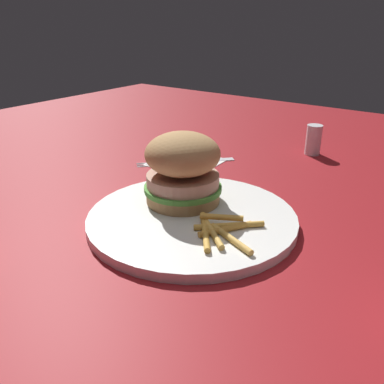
% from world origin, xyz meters
% --- Properties ---
extents(ground_plane, '(1.60, 1.60, 0.00)m').
position_xyz_m(ground_plane, '(0.00, 0.00, 0.00)').
color(ground_plane, maroon).
extents(plate, '(0.26, 0.26, 0.01)m').
position_xyz_m(plate, '(0.02, 0.01, 0.01)').
color(plate, white).
rests_on(plate, ground_plane).
extents(sandwich, '(0.10, 0.10, 0.09)m').
position_xyz_m(sandwich, '(-0.02, 0.04, 0.06)').
color(sandwich, tan).
rests_on(sandwich, plate).
extents(fries_pile, '(0.10, 0.09, 0.01)m').
position_xyz_m(fries_pile, '(0.07, -0.00, 0.02)').
color(fries_pile, '#E5B251').
rests_on(fries_pile, plate).
extents(napkin, '(0.12, 0.12, 0.00)m').
position_xyz_m(napkin, '(-0.13, 0.19, 0.00)').
color(napkin, white).
rests_on(napkin, ground_plane).
extents(fork, '(0.13, 0.14, 0.00)m').
position_xyz_m(fork, '(-0.13, 0.19, 0.00)').
color(fork, silver).
rests_on(fork, napkin).
extents(salt_shaker, '(0.03, 0.03, 0.06)m').
position_xyz_m(salt_shaker, '(0.03, 0.37, 0.03)').
color(salt_shaker, white).
rests_on(salt_shaker, ground_plane).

